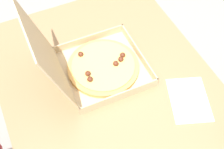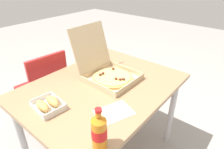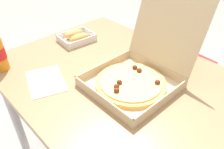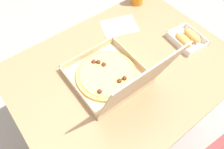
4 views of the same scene
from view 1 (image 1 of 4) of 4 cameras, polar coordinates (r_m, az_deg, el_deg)
The scene contains 3 objects.
dining_table at distance 1.34m, azimuth -0.08°, elevation -4.62°, with size 1.15×0.87×0.72m.
pizza_box_open at distance 1.28m, azimuth -3.28°, elevation 1.81°, with size 0.35×0.45×0.37m.
paper_menu at distance 1.27m, azimuth 14.10°, elevation -4.54°, with size 0.21×0.15×0.00m, color white.
Camera 1 is at (-0.64, 0.29, 1.78)m, focal length 49.29 mm.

